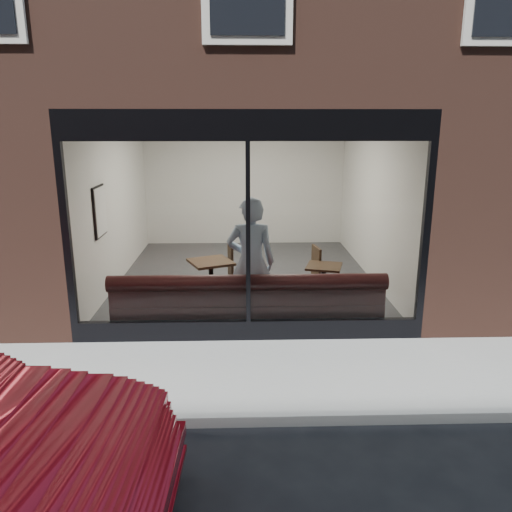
{
  "coord_description": "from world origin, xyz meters",
  "views": [
    {
      "loc": [
        -0.1,
        -4.59,
        3.03
      ],
      "look_at": [
        0.12,
        2.4,
        1.16
      ],
      "focal_mm": 35.0,
      "sensor_mm": 36.0,
      "label": 1
    }
  ],
  "objects_px": {
    "cafe_table_right": "(324,266)",
    "cafe_chair_right": "(305,286)",
    "cafe_table_left": "(211,262)",
    "person": "(251,263)",
    "cafe_chair_left": "(220,284)",
    "banquette": "(248,315)"
  },
  "relations": [
    {
      "from": "cafe_table_right",
      "to": "cafe_chair_right",
      "type": "xyz_separation_m",
      "value": [
        -0.24,
        0.47,
        -0.5
      ]
    },
    {
      "from": "cafe_table_left",
      "to": "person",
      "type": "bearing_deg",
      "value": -55.36
    },
    {
      "from": "person",
      "to": "cafe_table_left",
      "type": "xyz_separation_m",
      "value": [
        -0.66,
        0.96,
        -0.25
      ]
    },
    {
      "from": "cafe_chair_left",
      "to": "banquette",
      "type": "bearing_deg",
      "value": 96.4
    },
    {
      "from": "cafe_table_left",
      "to": "cafe_chair_right",
      "type": "bearing_deg",
      "value": 4.94
    },
    {
      "from": "banquette",
      "to": "cafe_chair_left",
      "type": "relative_size",
      "value": 10.64
    },
    {
      "from": "banquette",
      "to": "person",
      "type": "xyz_separation_m",
      "value": [
        0.05,
        0.18,
        0.77
      ]
    },
    {
      "from": "banquette",
      "to": "cafe_table_right",
      "type": "distance_m",
      "value": 1.59
    },
    {
      "from": "banquette",
      "to": "cafe_table_right",
      "type": "relative_size",
      "value": 7.2
    },
    {
      "from": "banquette",
      "to": "cafe_chair_right",
      "type": "relative_size",
      "value": 9.23
    },
    {
      "from": "cafe_table_left",
      "to": "cafe_table_right",
      "type": "distance_m",
      "value": 1.91
    },
    {
      "from": "person",
      "to": "cafe_chair_right",
      "type": "height_order",
      "value": "person"
    },
    {
      "from": "cafe_table_right",
      "to": "cafe_chair_left",
      "type": "xyz_separation_m",
      "value": [
        -1.74,
        0.67,
        -0.5
      ]
    },
    {
      "from": "cafe_chair_left",
      "to": "cafe_chair_right",
      "type": "distance_m",
      "value": 1.51
    },
    {
      "from": "person",
      "to": "cafe_table_left",
      "type": "distance_m",
      "value": 1.2
    },
    {
      "from": "cafe_table_left",
      "to": "cafe_chair_left",
      "type": "height_order",
      "value": "cafe_table_left"
    },
    {
      "from": "banquette",
      "to": "cafe_table_left",
      "type": "relative_size",
      "value": 6.03
    },
    {
      "from": "banquette",
      "to": "cafe_table_right",
      "type": "xyz_separation_m",
      "value": [
        1.27,
        0.81,
        0.52
      ]
    },
    {
      "from": "cafe_table_right",
      "to": "cafe_chair_left",
      "type": "height_order",
      "value": "cafe_table_right"
    },
    {
      "from": "cafe_table_right",
      "to": "cafe_chair_right",
      "type": "height_order",
      "value": "cafe_table_right"
    },
    {
      "from": "cafe_chair_left",
      "to": "person",
      "type": "bearing_deg",
      "value": 100.54
    },
    {
      "from": "cafe_table_right",
      "to": "cafe_chair_right",
      "type": "distance_m",
      "value": 0.73
    }
  ]
}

